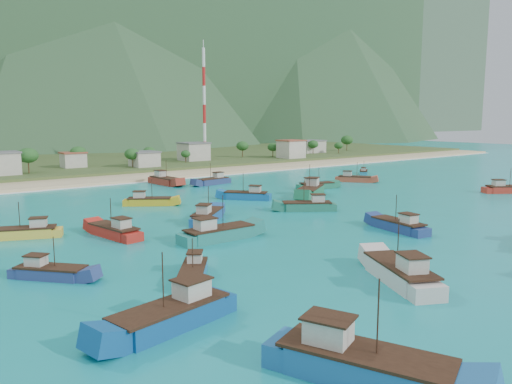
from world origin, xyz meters
TOP-DOWN VIEW (x-y plane):
  - ground at (0.00, 0.00)m, footprint 600.00×600.00m
  - beach at (0.00, 79.00)m, footprint 400.00×18.00m
  - land at (0.00, 140.00)m, footprint 400.00×110.00m
  - surf_line at (0.00, 69.50)m, footprint 400.00×2.50m
  - village at (22.32, 103.88)m, footprint 219.16×27.33m
  - vegetation at (-6.76, 102.84)m, footprint 274.57×25.80m
  - radio_tower at (48.93, 108.00)m, footprint 1.20×1.20m
  - boat_1 at (-13.03, -30.60)m, footprint 9.15×13.08m
  - boat_4 at (-32.83, -41.59)m, footprint 8.79×14.05m
  - boat_5 at (-43.36, -4.67)m, footprint 7.92×8.57m
  - boat_8 at (51.71, 32.28)m, footprint 8.47×10.20m
  - boat_11 at (64.60, -5.22)m, footprint 10.89×8.92m
  - boat_12 at (16.60, 52.83)m, footprint 11.11×4.64m
  - boat_13 at (8.39, 26.33)m, footprint 9.20×10.27m
  - boat_15 at (9.67, 7.77)m, footprint 10.65×8.86m
  - boat_16 at (-40.46, 17.97)m, footprint 10.56×6.82m
  - boat_18 at (-12.64, 32.94)m, footprint 10.00×8.19m
  - boat_19 at (69.87, 43.85)m, footprint 7.69×6.82m
  - boat_20 at (22.59, 20.38)m, footprint 13.66×10.84m
  - boat_21 at (-29.51, 10.09)m, footprint 5.01×11.24m
  - boat_22 at (-30.22, -14.63)m, footprint 7.44×8.64m
  - boat_24 at (-11.80, 11.25)m, footprint 10.66×9.92m
  - boat_25 at (32.93, 28.85)m, footprint 10.50×5.69m
  - boat_26 at (8.65, -14.58)m, footprint 4.79×11.00m
  - boat_27 at (5.98, 61.00)m, footprint 4.40×12.48m
  - boat_28 at (-18.15, -1.64)m, footprint 12.19×3.61m
  - boat_30 at (-38.75, -25.32)m, footprint 12.95×6.00m

SIDE VIEW (x-z plane):
  - ground at x=0.00m, z-range 0.00..0.00m
  - beach at x=0.00m, z-range -0.60..0.60m
  - land at x=0.00m, z-range -1.20..1.20m
  - surf_line at x=0.00m, z-range -0.04..0.04m
  - boat_19 at x=69.87m, z-range -1.89..2.82m
  - boat_22 at x=-30.22m, z-range -2.06..3.18m
  - boat_5 at x=-43.36m, z-range -2.09..3.24m
  - boat_25 at x=32.93m, z-range -2.29..3.66m
  - boat_18 at x=-12.64m, z-range -2.29..3.67m
  - boat_16 at x=-40.46m, z-range -2.31..3.72m
  - boat_8 at x=51.71m, z-range -2.34..3.77m
  - boat_26 at x=8.65m, z-range -2.39..3.89m
  - boat_13 at x=8.39m, z-range -2.40..3.91m
  - boat_12 at x=16.60m, z-range -2.42..3.95m
  - boat_15 at x=9.67m, z-range -2.42..3.96m
  - boat_21 at x=-29.51m, z-range -2.43..3.98m
  - boat_11 at x=64.60m, z-range -2.46..4.04m
  - boat_24 at x=-11.80m, z-range -2.51..4.14m
  - boat_28 at x=-18.15m, z-range -2.69..4.52m
  - boat_27 at x=5.98m, z-range -2.70..4.55m
  - boat_30 at x=-38.75m, z-range -2.74..4.63m
  - boat_1 at x=-13.03m, z-range -2.79..4.75m
  - boat_4 at x=-32.83m, z-range -2.94..5.06m
  - boat_20 at x=22.59m, z-range -2.96..5.12m
  - village at x=22.32m, z-range 1.13..8.25m
  - vegetation at x=-6.76m, z-range 0.82..9.43m
  - radio_tower at x=48.93m, z-range 1.60..45.45m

